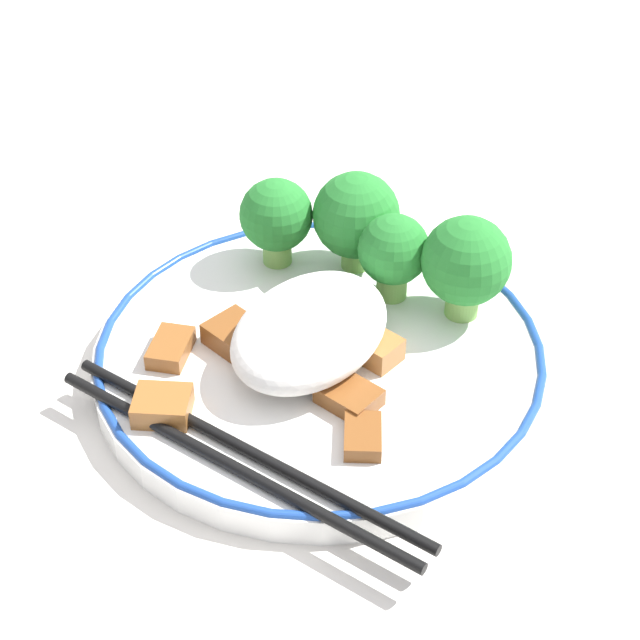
{
  "coord_description": "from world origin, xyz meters",
  "views": [
    {
      "loc": [
        0.38,
        0.25,
        0.4
      ],
      "look_at": [
        0.0,
        0.0,
        0.04
      ],
      "focal_mm": 60.0,
      "sensor_mm": 36.0,
      "label": 1
    }
  ],
  "objects": [
    {
      "name": "broccoli_back_right",
      "position": [
        -0.08,
        -0.02,
        0.05
      ],
      "size": [
        0.05,
        0.05,
        0.06
      ],
      "color": "#7FB756",
      "rests_on": "plate"
    },
    {
      "name": "meat_mid_left",
      "position": [
        -0.01,
        0.03,
        0.02
      ],
      "size": [
        0.02,
        0.03,
        0.01
      ],
      "color": "#9E6633",
      "rests_on": "plate"
    },
    {
      "name": "plate",
      "position": [
        0.0,
        0.0,
        0.01
      ],
      "size": [
        0.25,
        0.25,
        0.02
      ],
      "color": "white",
      "rests_on": "ground_plane"
    },
    {
      "name": "ground_plane",
      "position": [
        0.0,
        0.0,
        0.0
      ],
      "size": [
        3.0,
        3.0,
        0.0
      ],
      "primitive_type": "plane",
      "color": "silver"
    },
    {
      "name": "broccoli_back_center",
      "position": [
        -0.06,
        0.01,
        0.05
      ],
      "size": [
        0.04,
        0.04,
        0.05
      ],
      "color": "#7FB756",
      "rests_on": "plate"
    },
    {
      "name": "meat_near_front",
      "position": [
        0.05,
        0.06,
        0.02
      ],
      "size": [
        0.03,
        0.03,
        0.01
      ],
      "color": "brown",
      "rests_on": "plate"
    },
    {
      "name": "meat_near_right",
      "position": [
        0.02,
        -0.04,
        0.02
      ],
      "size": [
        0.03,
        0.04,
        0.01
      ],
      "color": "brown",
      "rests_on": "plate"
    },
    {
      "name": "rice_mound",
      "position": [
        0.01,
        -0.0,
        0.04
      ],
      "size": [
        0.1,
        0.07,
        0.04
      ],
      "color": "white",
      "rests_on": "plate"
    },
    {
      "name": "broccoli_mid_left",
      "position": [
        -0.05,
        -0.07,
        0.05
      ],
      "size": [
        0.04,
        0.04,
        0.06
      ],
      "color": "#7FB756",
      "rests_on": "plate"
    },
    {
      "name": "chopsticks",
      "position": [
        0.09,
        0.01,
        0.02
      ],
      "size": [
        0.03,
        0.22,
        0.01
      ],
      "color": "black",
      "rests_on": "plate"
    },
    {
      "name": "meat_near_left",
      "position": [
        -0.02,
        -0.03,
        0.02
      ],
      "size": [
        0.04,
        0.03,
        0.01
      ],
      "color": "brown",
      "rests_on": "plate"
    },
    {
      "name": "meat_on_rice_edge",
      "position": [
        0.03,
        0.04,
        0.02
      ],
      "size": [
        0.03,
        0.03,
        0.01
      ],
      "color": "brown",
      "rests_on": "plate"
    },
    {
      "name": "meat_near_back",
      "position": [
        0.05,
        -0.07,
        0.02
      ],
      "size": [
        0.04,
        0.03,
        0.01
      ],
      "color": "brown",
      "rests_on": "plate"
    },
    {
      "name": "broccoli_back_left",
      "position": [
        -0.07,
        0.05,
        0.05
      ],
      "size": [
        0.05,
        0.05,
        0.06
      ],
      "color": "#7FB756",
      "rests_on": "plate"
    },
    {
      "name": "meat_mid_right",
      "position": [
        0.09,
        -0.04,
        0.02
      ],
      "size": [
        0.04,
        0.04,
        0.01
      ],
      "color": "#995B28",
      "rests_on": "plate"
    }
  ]
}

